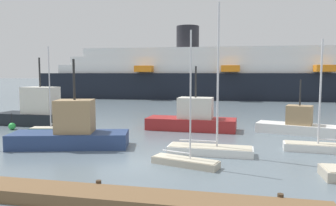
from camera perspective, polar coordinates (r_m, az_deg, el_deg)
ground_plane at (r=19.27m, az=-6.25°, el=-10.86°), size 600.00×600.00×0.00m
dock_pier at (r=14.11m, az=-13.80°, el=-15.93°), size 19.05×1.83×0.67m
sailboat_0 at (r=24.52m, az=26.19°, el=-6.94°), size 5.45×1.74×7.66m
sailboat_1 at (r=18.87m, az=3.10°, el=-10.06°), size 4.14×2.17×7.76m
sailboat_3 at (r=21.57m, az=7.55°, el=-7.92°), size 5.65×1.81×9.87m
sailboat_4 at (r=30.61m, az=-19.56°, el=-4.40°), size 4.50×2.13×7.74m
fishing_boat_0 at (r=24.32m, az=-16.84°, el=-4.91°), size 8.75×4.59×6.38m
fishing_boat_1 at (r=30.43m, az=4.40°, el=-2.78°), size 8.51×3.13×6.03m
fishing_boat_2 at (r=30.72m, az=21.94°, el=-3.53°), size 6.91×4.00×4.83m
fishing_boat_3 at (r=35.76m, az=-22.06°, el=-1.43°), size 8.70×3.22×6.97m
channel_buoy_1 at (r=42.13m, az=-20.26°, el=-1.89°), size 0.63×0.63×1.43m
channel_buoy_2 at (r=34.02m, az=-26.09°, el=-3.73°), size 0.66×0.66×1.58m
cruise_ship at (r=71.34m, az=17.70°, el=4.72°), size 98.82×18.38×15.64m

